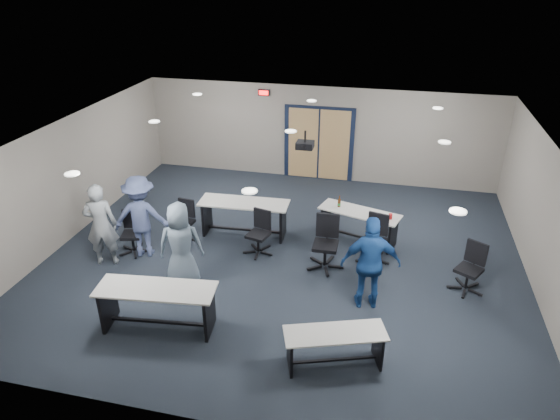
% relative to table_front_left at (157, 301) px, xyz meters
% --- Properties ---
extents(floor, '(10.00, 10.00, 0.00)m').
position_rel_table_front_left_xyz_m(floor, '(1.62, 2.78, -0.56)').
color(floor, '#1B222C').
rests_on(floor, ground).
extents(back_wall, '(10.00, 0.04, 2.70)m').
position_rel_table_front_left_xyz_m(back_wall, '(1.62, 7.28, 0.79)').
color(back_wall, gray).
rests_on(back_wall, floor).
extents(front_wall, '(10.00, 0.04, 2.70)m').
position_rel_table_front_left_xyz_m(front_wall, '(1.62, -1.72, 0.79)').
color(front_wall, gray).
rests_on(front_wall, floor).
extents(left_wall, '(0.04, 9.00, 2.70)m').
position_rel_table_front_left_xyz_m(left_wall, '(-3.38, 2.78, 0.79)').
color(left_wall, gray).
rests_on(left_wall, floor).
extents(right_wall, '(0.04, 9.00, 2.70)m').
position_rel_table_front_left_xyz_m(right_wall, '(6.62, 2.78, 0.79)').
color(right_wall, gray).
rests_on(right_wall, floor).
extents(ceiling, '(10.00, 9.00, 0.04)m').
position_rel_table_front_left_xyz_m(ceiling, '(1.62, 2.78, 2.14)').
color(ceiling, white).
rests_on(ceiling, back_wall).
extents(double_door, '(2.00, 0.07, 2.20)m').
position_rel_table_front_left_xyz_m(double_door, '(1.62, 7.24, 0.49)').
color(double_door, black).
rests_on(double_door, back_wall).
extents(exit_sign, '(0.32, 0.07, 0.18)m').
position_rel_table_front_left_xyz_m(exit_sign, '(0.02, 7.22, 1.89)').
color(exit_sign, black).
rests_on(exit_sign, back_wall).
extents(ceiling_projector, '(0.35, 0.32, 0.37)m').
position_rel_table_front_left_xyz_m(ceiling_projector, '(1.92, 3.28, 1.84)').
color(ceiling_projector, black).
rests_on(ceiling_projector, ceiling).
extents(ceiling_can_lights, '(6.24, 5.74, 0.02)m').
position_rel_table_front_left_xyz_m(ceiling_can_lights, '(1.62, 3.03, 2.11)').
color(ceiling_can_lights, white).
rests_on(ceiling_can_lights, ceiling).
extents(table_front_left, '(2.09, 0.90, 0.82)m').
position_rel_table_front_left_xyz_m(table_front_left, '(0.00, 0.00, 0.00)').
color(table_front_left, beige).
rests_on(table_front_left, floor).
extents(table_front_right, '(1.67, 1.01, 0.64)m').
position_rel_table_front_left_xyz_m(table_front_right, '(3.08, -0.22, -0.12)').
color(table_front_right, beige).
rests_on(table_front_right, floor).
extents(table_back_left, '(2.08, 0.77, 0.83)m').
position_rel_table_front_left_xyz_m(table_back_left, '(0.49, 3.53, 0.01)').
color(table_back_left, beige).
rests_on(table_back_left, floor).
extents(table_back_right, '(1.91, 1.10, 1.01)m').
position_rel_table_front_left_xyz_m(table_back_right, '(3.10, 3.84, -0.05)').
color(table_back_right, beige).
rests_on(table_back_right, floor).
extents(chair_back_a, '(0.67, 0.67, 0.95)m').
position_rel_table_front_left_xyz_m(chair_back_a, '(-0.78, 2.97, -0.09)').
color(chair_back_a, black).
rests_on(chair_back_a, floor).
extents(chair_back_b, '(0.75, 0.75, 0.98)m').
position_rel_table_front_left_xyz_m(chair_back_b, '(1.03, 2.78, -0.07)').
color(chair_back_b, black).
rests_on(chair_back_b, floor).
extents(chair_back_c, '(0.72, 0.72, 1.14)m').
position_rel_table_front_left_xyz_m(chair_back_c, '(2.53, 2.54, 0.01)').
color(chair_back_c, black).
rests_on(chair_back_c, floor).
extents(chair_back_d, '(0.80, 0.80, 1.05)m').
position_rel_table_front_left_xyz_m(chair_back_d, '(3.49, 3.01, -0.04)').
color(chair_back_d, black).
rests_on(chair_back_d, floor).
extents(chair_loose_left, '(0.73, 0.73, 0.95)m').
position_rel_table_front_left_xyz_m(chair_loose_left, '(-1.66, 2.20, -0.09)').
color(chair_loose_left, black).
rests_on(chair_loose_left, floor).
extents(chair_loose_right, '(0.86, 0.86, 0.99)m').
position_rel_table_front_left_xyz_m(chair_loose_right, '(5.33, 2.36, -0.06)').
color(chair_loose_right, black).
rests_on(chair_loose_right, floor).
extents(person_gray, '(0.77, 0.62, 1.82)m').
position_rel_table_front_left_xyz_m(person_gray, '(-2.01, 1.68, 0.35)').
color(person_gray, gray).
rests_on(person_gray, floor).
extents(person_plaid, '(0.98, 0.79, 1.74)m').
position_rel_table_front_left_xyz_m(person_plaid, '(-0.12, 1.36, 0.31)').
color(person_plaid, slate).
rests_on(person_plaid, floor).
extents(person_navy, '(1.13, 0.63, 1.83)m').
position_rel_table_front_left_xyz_m(person_navy, '(3.49, 1.45, 0.35)').
color(person_navy, navy).
rests_on(person_navy, floor).
extents(person_back, '(1.31, 0.93, 1.83)m').
position_rel_table_front_left_xyz_m(person_back, '(-1.37, 2.20, 0.35)').
color(person_back, '#46527E').
rests_on(person_back, floor).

